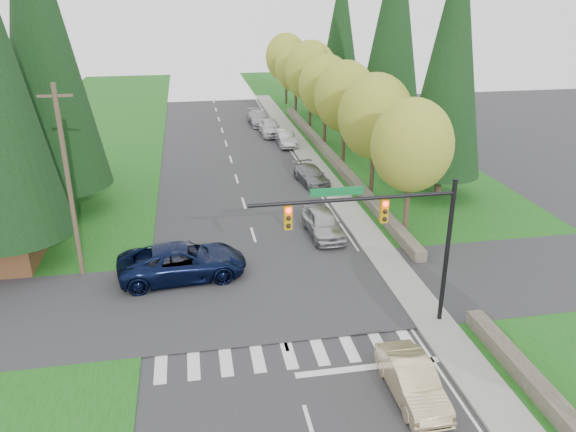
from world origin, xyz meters
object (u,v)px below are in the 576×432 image
object	(u,v)px
parked_car_b	(311,175)
parked_car_c	(286,138)
parked_car_d	(270,127)
sedan_champagne	(412,381)
parked_car_a	(323,223)
parked_car_e	(259,118)
suv_navy	(183,262)

from	to	relation	value
parked_car_b	parked_car_c	xyz separation A→B (m)	(0.00, 11.37, 0.08)
parked_car_c	parked_car_b	bearing A→B (deg)	-90.47
parked_car_c	parked_car_d	xyz separation A→B (m)	(-0.89, 4.21, 0.09)
parked_car_b	parked_car_d	distance (m)	15.60
sedan_champagne	parked_car_b	bearing A→B (deg)	85.76
parked_car_b	parked_car_d	world-z (taller)	parked_car_d
sedan_champagne	parked_car_d	size ratio (longest dim) A/B	0.89
parked_car_c	parked_car_a	bearing A→B (deg)	-94.27
parked_car_c	sedan_champagne	bearing A→B (deg)	-92.99
parked_car_c	parked_car_e	distance (m)	9.19
suv_navy	parked_car_a	bearing A→B (deg)	-69.60
suv_navy	sedan_champagne	bearing A→B (deg)	-147.53
suv_navy	parked_car_e	distance (m)	35.16
sedan_champagne	parked_car_d	distance (m)	40.10
suv_navy	parked_car_c	size ratio (longest dim) A/B	1.48
parked_car_c	parked_car_e	xyz separation A→B (m)	(-1.40, 9.09, 0.01)
sedan_champagne	parked_car_e	distance (m)	44.97
parked_car_d	parked_car_a	bearing A→B (deg)	-91.27
suv_navy	parked_car_d	world-z (taller)	suv_navy
parked_car_a	parked_car_c	size ratio (longest dim) A/B	1.06
suv_navy	parked_car_e	bearing A→B (deg)	-18.70
parked_car_b	parked_car_d	size ratio (longest dim) A/B	0.93
parked_car_b	parked_car_c	distance (m)	11.37
parked_car_d	parked_car_e	xyz separation A→B (m)	(-0.51, 4.88, -0.07)
parked_car_e	parked_car_d	bearing A→B (deg)	-85.66
sedan_champagne	parked_car_c	bearing A→B (deg)	86.93
suv_navy	parked_car_c	distance (m)	26.91
parked_car_c	parked_car_d	world-z (taller)	parked_car_d
suv_navy	parked_car_e	xyz separation A→B (m)	(8.43, 34.14, -0.16)
parked_car_a	parked_car_c	distance (m)	21.13
parked_car_a	parked_car_d	distance (m)	25.29
sedan_champagne	parked_car_e	xyz separation A→B (m)	(0.18, 44.97, 0.04)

